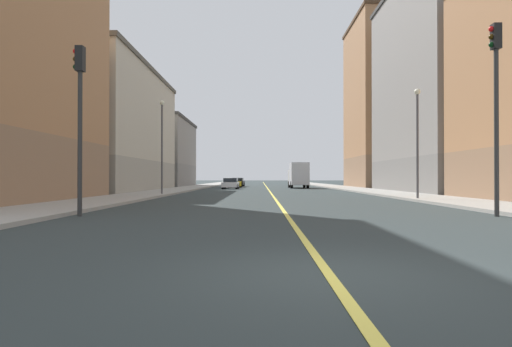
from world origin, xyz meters
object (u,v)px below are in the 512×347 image
(car_black, at_px, (238,182))
(box_truck, at_px, (298,175))
(street_lamp_right_near, at_px, (162,137))
(car_yellow, at_px, (235,183))
(building_left_mid, at_px, (456,86))
(street_lamp_left_near, at_px, (417,131))
(building_left_far, at_px, (393,104))
(traffic_light_right_near, at_px, (80,106))
(building_right_midblock, at_px, (99,130))
(traffic_light_left_near, at_px, (496,93))
(car_white, at_px, (231,184))
(building_right_distant, at_px, (152,153))

(car_black, bearing_deg, box_truck, -50.89)
(street_lamp_right_near, bearing_deg, car_yellow, 81.86)
(building_left_mid, bearing_deg, street_lamp_left_near, -120.89)
(building_left_far, bearing_deg, car_black, 160.97)
(car_black, bearing_deg, traffic_light_right_near, -93.38)
(street_lamp_left_near, height_order, car_black, street_lamp_left_near)
(car_yellow, bearing_deg, box_truck, -23.34)
(building_right_midblock, height_order, street_lamp_left_near, building_right_midblock)
(building_left_far, bearing_deg, traffic_light_left_near, -102.40)
(street_lamp_right_near, bearing_deg, street_lamp_left_near, -22.94)
(street_lamp_left_near, bearing_deg, car_yellow, 110.12)
(street_lamp_right_near, bearing_deg, building_right_midblock, 128.72)
(car_white, distance_m, car_black, 14.59)
(building_left_mid, height_order, street_lamp_left_near, building_left_mid)
(building_left_mid, distance_m, car_black, 35.68)
(building_left_mid, bearing_deg, building_right_midblock, 174.45)
(car_yellow, relative_size, box_truck, 0.64)
(building_left_mid, relative_size, car_white, 4.86)
(traffic_light_right_near, xyz_separation_m, car_black, (3.10, 52.37, -3.28))
(car_white, relative_size, box_truck, 0.57)
(building_right_midblock, height_order, street_lamp_right_near, building_right_midblock)
(building_left_far, xyz_separation_m, traffic_light_left_near, (-9.88, -44.92, -7.06))
(car_black, relative_size, box_truck, 0.58)
(building_left_far, bearing_deg, building_left_mid, -90.00)
(street_lamp_left_near, distance_m, car_black, 43.70)
(street_lamp_left_near, xyz_separation_m, box_truck, (-4.37, 31.37, -2.45))
(traffic_light_right_near, xyz_separation_m, street_lamp_left_near, (15.83, 10.71, 0.22))
(street_lamp_left_near, xyz_separation_m, car_yellow, (-12.83, 35.02, -3.52))
(building_right_midblock, xyz_separation_m, street_lamp_right_near, (8.86, -11.05, -1.76))
(building_left_far, distance_m, car_white, 25.32)
(traffic_light_left_near, distance_m, car_yellow, 47.38)
(building_left_far, height_order, traffic_light_left_near, building_left_far)
(car_black, bearing_deg, building_right_distant, -173.62)
(building_right_distant, xyz_separation_m, car_black, (12.94, 1.45, -4.40))
(traffic_light_right_near, relative_size, car_black, 1.46)
(street_lamp_left_near, xyz_separation_m, car_black, (-12.74, 41.66, -3.50))
(traffic_light_right_near, distance_m, car_yellow, 45.95)
(building_right_distant, relative_size, street_lamp_right_near, 2.44)
(traffic_light_right_near, distance_m, car_white, 38.04)
(building_right_midblock, height_order, car_yellow, building_right_midblock)
(building_right_distant, height_order, traffic_light_left_near, building_right_distant)
(street_lamp_right_near, relative_size, car_white, 1.74)
(building_right_midblock, bearing_deg, building_left_mid, -5.55)
(street_lamp_left_near, bearing_deg, street_lamp_right_near, 157.06)
(traffic_light_left_near, bearing_deg, building_left_far, 77.60)
(car_yellow, bearing_deg, car_black, 89.22)
(building_left_far, relative_size, traffic_light_left_near, 3.34)
(building_left_mid, xyz_separation_m, building_right_midblock, (-34.54, 3.36, -3.71))
(traffic_light_right_near, height_order, street_lamp_right_near, street_lamp_right_near)
(box_truck, bearing_deg, building_left_mid, -51.37)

